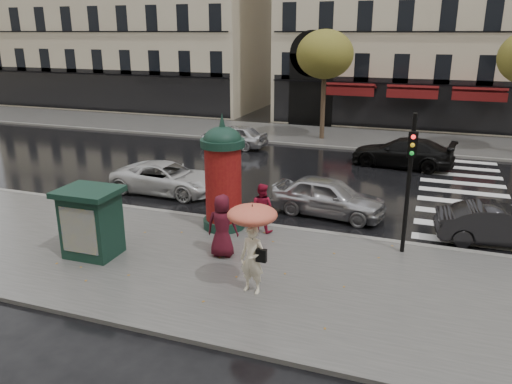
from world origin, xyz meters
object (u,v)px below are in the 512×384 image
at_px(car_white, 166,178).
at_px(traffic_light, 410,171).
at_px(woman_red, 262,208).
at_px(morris_column, 223,174).
at_px(woman_umbrella, 252,234).
at_px(car_far_silver, 233,136).
at_px(man_burgundy, 222,226).
at_px(car_silver, 328,197).
at_px(car_darkgrey, 500,225).
at_px(newsstand, 91,221).
at_px(car_black, 402,153).

bearing_deg(car_white, traffic_light, -106.84).
xyz_separation_m(woman_red, morris_column, (-1.32, -0.09, 1.05)).
xyz_separation_m(woman_umbrella, car_far_silver, (-6.97, 15.76, -1.03)).
height_order(man_burgundy, car_far_silver, man_burgundy).
height_order(car_silver, car_far_silver, car_silver).
distance_m(traffic_light, car_darkgrey, 4.01).
bearing_deg(man_burgundy, car_silver, -122.54).
height_order(man_burgundy, newsstand, newsstand).
height_order(man_burgundy, car_darkgrey, man_burgundy).
relative_size(woman_umbrella, morris_column, 0.61).
xyz_separation_m(car_black, car_far_silver, (-9.60, 1.13, -0.04)).
bearing_deg(car_black, car_far_silver, -89.63).
bearing_deg(car_white, car_far_silver, 4.59).
xyz_separation_m(woman_umbrella, newsstand, (-5.23, 0.49, -0.53)).
xyz_separation_m(newsstand, car_white, (-1.15, 6.39, -0.54)).
bearing_deg(traffic_light, man_burgundy, -158.05).
height_order(newsstand, car_darkgrey, newsstand).
bearing_deg(car_far_silver, car_silver, 42.27).
height_order(man_burgundy, car_white, man_burgundy).
height_order(morris_column, newsstand, morris_column).
bearing_deg(car_silver, car_white, 94.77).
distance_m(morris_column, car_silver, 4.24).
bearing_deg(morris_column, woman_red, 3.99).
bearing_deg(woman_red, car_white, -21.04).
relative_size(newsstand, car_darkgrey, 0.53).
relative_size(car_darkgrey, car_far_silver, 0.97).
bearing_deg(woman_red, traffic_light, -174.27).
distance_m(car_silver, car_darkgrey, 5.74).
relative_size(man_burgundy, car_black, 0.38).
xyz_separation_m(car_darkgrey, car_white, (-12.65, 1.13, 0.00)).
relative_size(woman_red, car_far_silver, 0.41).
bearing_deg(morris_column, woman_umbrella, -57.59).
relative_size(morris_column, car_white, 0.85).
xyz_separation_m(morris_column, car_white, (-3.93, 3.03, -1.35)).
bearing_deg(man_burgundy, car_darkgrey, -161.08).
relative_size(woman_red, car_black, 0.33).
bearing_deg(morris_column, car_silver, 41.22).
relative_size(woman_umbrella, traffic_light, 0.57).
bearing_deg(woman_red, car_silver, -115.58).
height_order(woman_umbrella, car_far_silver, woman_umbrella).
distance_m(woman_red, traffic_light, 4.90).
relative_size(man_burgundy, car_white, 0.41).
relative_size(woman_umbrella, car_black, 0.48).
xyz_separation_m(car_silver, car_black, (2.05, 8.12, 0.01)).
height_order(newsstand, car_silver, newsstand).
xyz_separation_m(traffic_light, car_far_silver, (-10.42, 12.01, -2.00)).
xyz_separation_m(car_white, car_black, (9.02, 7.75, 0.08)).
bearing_deg(car_white, car_silver, -92.19).
height_order(morris_column, traffic_light, traffic_light).
bearing_deg(traffic_light, woman_red, 177.60).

